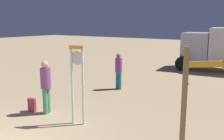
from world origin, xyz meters
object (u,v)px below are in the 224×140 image
standing_clock (77,77)px  backpack (32,105)px  person_distant (119,69)px  arrow_sign (201,83)px  person_near_clock (46,84)px

standing_clock → backpack: bearing=-177.9°
standing_clock → person_distant: (-1.12, 4.03, -0.51)m
backpack → arrow_sign: bearing=5.6°
standing_clock → person_distant: bearing=105.6°
arrow_sign → person_distant: arrow_sign is taller
person_near_clock → person_distant: (0.34, 3.94, -0.07)m
person_near_clock → backpack: person_near_clock is taller
arrow_sign → backpack: arrow_sign is taller
standing_clock → person_distant: 4.22m
backpack → person_distant: size_ratio=0.29×
backpack → person_near_clock: bearing=16.9°
backpack → person_distant: 4.26m
standing_clock → backpack: 2.35m
standing_clock → arrow_sign: bearing=7.7°
person_near_clock → person_distant: person_near_clock is taller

